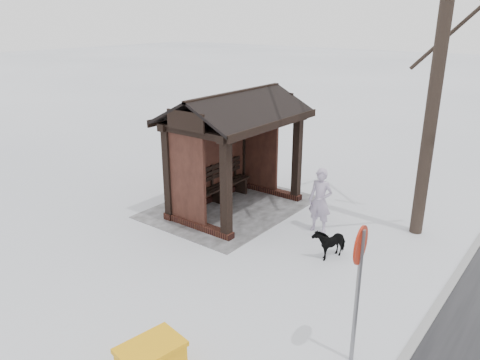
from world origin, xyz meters
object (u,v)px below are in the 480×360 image
pedestrian (320,201)px  road_sign (359,265)px  bus_shelter (231,128)px  dog (330,242)px

pedestrian → road_sign: 4.45m
pedestrian → road_sign: bearing=-58.4°
bus_shelter → dog: bus_shelter is taller
bus_shelter → pedestrian: bearing=93.2°
bus_shelter → dog: 3.84m
bus_shelter → road_sign: bearing=55.4°
bus_shelter → road_sign: bus_shelter is taller
pedestrian → dog: size_ratio=2.00×
bus_shelter → dog: bearing=76.4°
dog → road_sign: road_sign is taller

